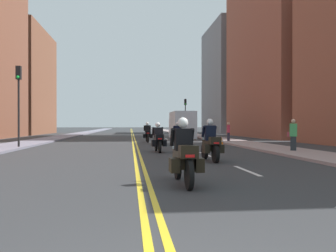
{
  "coord_description": "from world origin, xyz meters",
  "views": [
    {
      "loc": [
        -0.33,
        -2.48,
        1.44
      ],
      "look_at": [
        2.18,
        20.5,
        1.34
      ],
      "focal_mm": 37.09,
      "sensor_mm": 36.0,
      "label": 1
    }
  ],
  "objects": [
    {
      "name": "parked_truck",
      "position": [
        5.17,
        34.41,
        1.27
      ],
      "size": [
        2.2,
        6.5,
        2.8
      ],
      "color": "#B9B1D2",
      "rests_on": "ground"
    },
    {
      "name": "building_right_2",
      "position": [
        17.91,
        54.86,
        9.02
      ],
      "size": [
        9.66,
        14.24,
        18.04
      ],
      "color": "slate",
      "rests_on": "ground"
    },
    {
      "name": "pedestrian_0",
      "position": [
        7.62,
        24.97,
        0.84
      ],
      "size": [
        0.3,
        0.5,
        1.64
      ],
      "rotation": [
        0.0,
        0.0,
        1.34
      ],
      "color": "#272736",
      "rests_on": "ground"
    },
    {
      "name": "ground_plane",
      "position": [
        0.0,
        48.0,
        0.0
      ],
      "size": [
        264.0,
        264.0,
        0.0
      ],
      "primitive_type": "plane",
      "color": "#313335"
    },
    {
      "name": "motorcycle_1",
      "position": [
        2.82,
        10.87,
        0.66
      ],
      "size": [
        0.78,
        2.24,
        1.68
      ],
      "rotation": [
        0.0,
        0.0,
        0.04
      ],
      "color": "black",
      "rests_on": "ground"
    },
    {
      "name": "centreline_yellow_outer",
      "position": [
        0.12,
        48.0,
        0.0
      ],
      "size": [
        0.12,
        132.0,
        0.01
      ],
      "primitive_type": "cube",
      "color": "yellow",
      "rests_on": "ground"
    },
    {
      "name": "sidewalk_right",
      "position": [
        7.94,
        48.0,
        0.06
      ],
      "size": [
        2.74,
        144.0,
        0.12
      ],
      "primitive_type": "cube",
      "color": "gray",
      "rests_on": "ground"
    },
    {
      "name": "traffic_light_near",
      "position": [
        -6.97,
        19.09,
        3.38
      ],
      "size": [
        0.28,
        0.38,
        4.94
      ],
      "color": "black",
      "rests_on": "ground"
    },
    {
      "name": "building_left_2",
      "position": [
        -16.18,
        51.96,
        7.86
      ],
      "size": [
        6.21,
        15.54,
        15.73
      ],
      "color": "brown",
      "rests_on": "ground"
    },
    {
      "name": "building_right_1",
      "position": [
        16.9,
        36.06,
        14.51
      ],
      "size": [
        7.65,
        17.73,
        29.01
      ],
      "color": "brown",
      "rests_on": "ground"
    },
    {
      "name": "motorcycle_3",
      "position": [
        2.94,
        21.22,
        0.67
      ],
      "size": [
        0.77,
        2.32,
        1.63
      ],
      "rotation": [
        0.0,
        0.0,
        0.02
      ],
      "color": "black",
      "rests_on": "ground"
    },
    {
      "name": "motorcycle_0",
      "position": [
        0.94,
        5.68,
        0.67
      ],
      "size": [
        0.77,
        2.22,
        1.62
      ],
      "rotation": [
        0.0,
        0.0,
        0.03
      ],
      "color": "black",
      "rests_on": "ground"
    },
    {
      "name": "centreline_yellow_inner",
      "position": [
        -0.12,
        48.0,
        0.0
      ],
      "size": [
        0.12,
        132.0,
        0.01
      ],
      "primitive_type": "cube",
      "color": "yellow",
      "rests_on": "ground"
    },
    {
      "name": "traffic_cone_0",
      "position": [
        5.56,
        19.51,
        0.34
      ],
      "size": [
        0.3,
        0.3,
        0.69
      ],
      "color": "black",
      "rests_on": "ground"
    },
    {
      "name": "traffic_light_far",
      "position": [
        6.97,
        43.05,
        3.32
      ],
      "size": [
        0.28,
        0.38,
        4.84
      ],
      "color": "black",
      "rests_on": "ground"
    },
    {
      "name": "sidewalk_left",
      "position": [
        -7.94,
        48.0,
        0.06
      ],
      "size": [
        2.74,
        144.0,
        0.12
      ],
      "primitive_type": "cube",
      "color": "gray",
      "rests_on": "ground"
    },
    {
      "name": "motorcycle_4",
      "position": [
        1.07,
        25.8,
        0.68
      ],
      "size": [
        0.77,
        2.15,
        1.65
      ],
      "rotation": [
        0.0,
        0.0,
        0.03
      ],
      "color": "black",
      "rests_on": "ground"
    },
    {
      "name": "pedestrian_1",
      "position": [
        7.93,
        14.36,
        0.89
      ],
      "size": [
        0.5,
        0.36,
        1.73
      ],
      "rotation": [
        0.0,
        0.0,
        2.67
      ],
      "color": "#21282C",
      "rests_on": "ground"
    },
    {
      "name": "motorcycle_2",
      "position": [
        1.12,
        15.58,
        0.65
      ],
      "size": [
        0.78,
        2.07,
        1.56
      ],
      "rotation": [
        0.0,
        0.0,
        0.05
      ],
      "color": "black",
      "rests_on": "ground"
    },
    {
      "name": "lane_dashes_white",
      "position": [
        3.28,
        29.0,
        0.0
      ],
      "size": [
        0.14,
        56.4,
        0.01
      ],
      "color": "silver",
      "rests_on": "ground"
    },
    {
      "name": "traffic_cone_1",
      "position": [
        5.39,
        18.79,
        0.31
      ],
      "size": [
        0.36,
        0.36,
        0.63
      ],
      "color": "black",
      "rests_on": "ground"
    }
  ]
}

